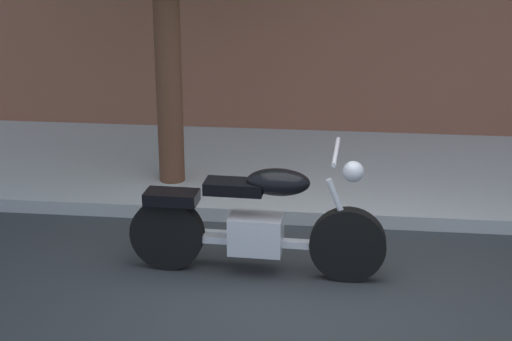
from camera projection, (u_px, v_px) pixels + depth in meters
The scene contains 3 objects.
ground_plane at pixel (307, 302), 6.08m from camera, with size 60.00×60.00×0.00m, color #303335.
sidewalk at pixel (321, 171), 8.86m from camera, with size 23.52×2.92×0.14m, color #B1B1B1.
motorcycle at pixel (256, 223), 6.41m from camera, with size 2.14×0.70×1.12m.
Camera 1 is at (0.23, -5.43, 2.93)m, focal length 54.63 mm.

